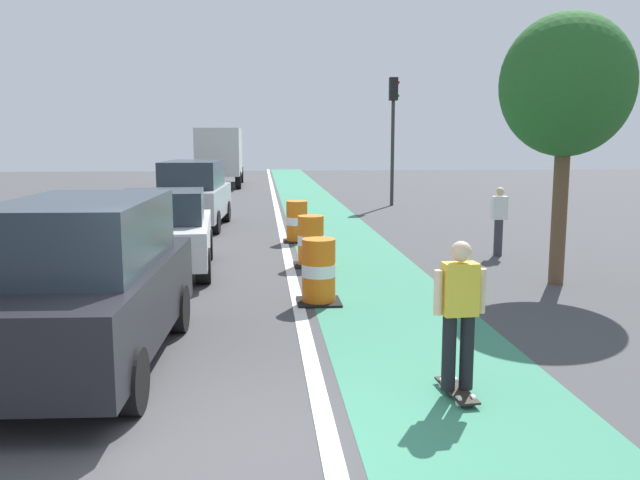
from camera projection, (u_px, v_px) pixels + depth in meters
name	position (u px, v px, depth m)	size (l,w,h in m)	color
ground_plane	(230.00, 445.00, 6.04)	(100.00, 100.00, 0.00)	#424244
bike_lane_strip	(339.00, 240.00, 18.06)	(2.50, 80.00, 0.01)	#387F60
lane_divider_stripe	(284.00, 241.00, 17.93)	(0.20, 80.00, 0.01)	silver
skateboarder_on_lane	(459.00, 314.00, 7.04)	(0.57, 0.81, 1.69)	black
parked_suv_nearest	(85.00, 283.00, 7.94)	(2.07, 4.67, 2.04)	black
parked_sedan_second	(164.00, 232.00, 13.65)	(2.10, 4.20, 1.70)	silver
parked_suv_third	(193.00, 194.00, 20.39)	(2.12, 4.70, 2.04)	#9EA0A5
traffic_barrel_front	(319.00, 272.00, 11.11)	(0.73, 0.73, 1.09)	orange
traffic_barrel_mid	(311.00, 241.00, 14.36)	(0.73, 0.73, 1.09)	orange
traffic_barrel_back	(297.00, 222.00, 17.67)	(0.73, 0.73, 1.09)	orange
delivery_truck_down_block	(221.00, 153.00, 37.68)	(2.37, 7.60, 3.23)	beige
traffic_light_corner	(393.00, 118.00, 26.65)	(0.41, 0.32, 5.10)	#2D2D2D
pedestrian_crossing	(499.00, 219.00, 15.53)	(0.34, 0.20, 1.61)	#33333D
street_tree_sidewalk	(566.00, 86.00, 12.12)	(2.40, 2.40, 5.00)	brown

